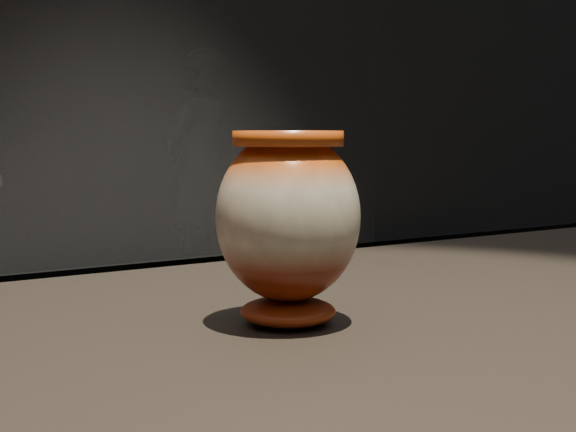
# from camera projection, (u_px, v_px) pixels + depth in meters

# --- Properties ---
(main_vase) EXTENTS (0.16, 0.16, 0.18)m
(main_vase) POSITION_uv_depth(u_px,v_px,m) (288.00, 220.00, 0.73)
(main_vase) COLOR maroon
(main_vase) RESTS_ON display_plinth
(visitor) EXTENTS (0.72, 0.65, 1.65)m
(visitor) POSITION_uv_depth(u_px,v_px,m) (199.00, 172.00, 5.40)
(visitor) COLOR black
(visitor) RESTS_ON ground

